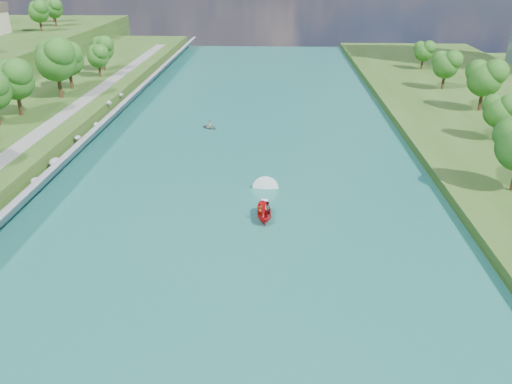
{
  "coord_description": "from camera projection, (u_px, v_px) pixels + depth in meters",
  "views": [
    {
      "loc": [
        5.15,
        -44.88,
        28.6
      ],
      "look_at": [
        2.79,
        10.87,
        2.5
      ],
      "focal_mm": 35.0,
      "sensor_mm": 36.0,
      "label": 1
    }
  ],
  "objects": [
    {
      "name": "ground",
      "position": [
        225.0,
        256.0,
        52.93
      ],
      "size": [
        260.0,
        260.0,
        0.0
      ],
      "primitive_type": "plane",
      "color": "#2D5119",
      "rests_on": "ground"
    },
    {
      "name": "river_water",
      "position": [
        239.0,
        180.0,
        71.01
      ],
      "size": [
        55.0,
        240.0,
        0.1
      ],
      "primitive_type": "cube",
      "color": "#175B53",
      "rests_on": "ground"
    },
    {
      "name": "riprap_bank",
      "position": [
        56.0,
        168.0,
        70.32
      ],
      "size": [
        3.98,
        236.0,
        4.48
      ],
      "color": "slate",
      "rests_on": "ground"
    },
    {
      "name": "riverside_path",
      "position": [
        11.0,
        154.0,
        70.77
      ],
      "size": [
        3.0,
        200.0,
        0.1
      ],
      "primitive_type": "cube",
      "color": "gray",
      "rests_on": "berm_west"
    },
    {
      "name": "trees_ridge",
      "position": [
        13.0,
        15.0,
        144.23
      ],
      "size": [
        24.23,
        69.9,
        10.43
      ],
      "color": "#165416",
      "rests_on": "ridge_west"
    },
    {
      "name": "motorboat",
      "position": [
        264.0,
        209.0,
        61.04
      ],
      "size": [
        3.6,
        19.1,
        2.2
      ],
      "rotation": [
        0.0,
        0.0,
        3.22
      ],
      "color": "red",
      "rests_on": "river_water"
    },
    {
      "name": "raft",
      "position": [
        210.0,
        127.0,
        92.42
      ],
      "size": [
        3.59,
        3.4,
        1.51
      ],
      "rotation": [
        0.0,
        0.0,
        0.95
      ],
      "color": "gray",
      "rests_on": "river_water"
    }
  ]
}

